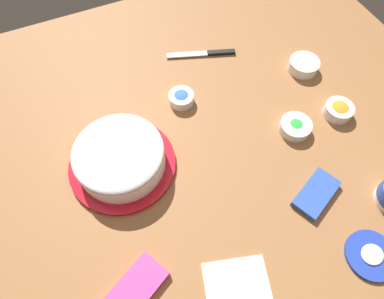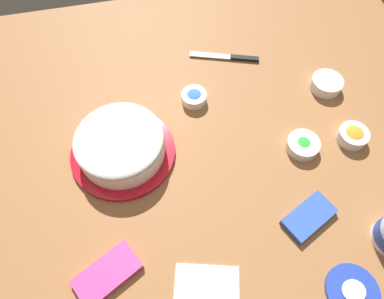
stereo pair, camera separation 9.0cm
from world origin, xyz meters
name	(u,v)px [view 1 (the left image)]	position (x,y,z in m)	size (l,w,h in m)	color
ground_plane	(228,150)	(0.00, 0.00, 0.00)	(1.54, 1.54, 0.00)	#936038
frosted_cake	(120,158)	(-0.29, 0.08, 0.05)	(0.30, 0.30, 0.10)	red
frosting_tub_lid	(371,255)	(0.18, -0.40, 0.01)	(0.12, 0.12, 0.02)	#233DAD
spreading_knife	(207,53)	(0.11, 0.37, 0.01)	(0.23, 0.10, 0.01)	silver
sprinkle_bowl_green	(295,127)	(0.21, -0.02, 0.02)	(0.09, 0.09, 0.03)	white
sprinkle_bowl_blue	(181,98)	(-0.05, 0.22, 0.02)	(0.08, 0.08, 0.04)	white
sprinkle_bowl_rainbow	(304,65)	(0.37, 0.18, 0.02)	(0.10, 0.10, 0.04)	white
sprinkle_bowl_orange	(339,110)	(0.36, -0.02, 0.02)	(0.09, 0.09, 0.04)	white
candy_box_lower	(316,194)	(0.15, -0.22, 0.01)	(0.14, 0.07, 0.02)	#2D51B2
candy_box_upper	(135,289)	(-0.37, -0.24, 0.01)	(0.15, 0.08, 0.02)	#E53D8E
paper_napkin	(239,292)	(-0.15, -0.35, 0.00)	(0.15, 0.15, 0.01)	white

